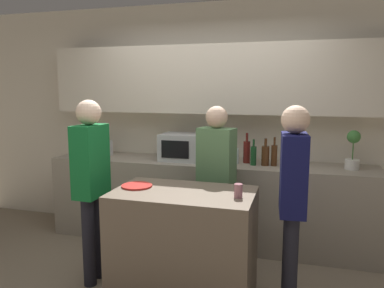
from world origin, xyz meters
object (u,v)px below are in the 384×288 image
at_px(toaster, 100,148).
at_px(bottle_3, 265,155).
at_px(bottle_2, 253,155).
at_px(person_right, 293,192).
at_px(potted_plant, 353,150).
at_px(bottle_4, 274,155).
at_px(plate_on_island, 137,186).
at_px(person_center, 91,176).
at_px(bottle_1, 247,151).
at_px(microwave, 185,147).
at_px(cup_0, 238,191).
at_px(bottle_0, 236,155).
at_px(person_left, 216,174).

xyz_separation_m(toaster, bottle_3, (1.98, -0.06, 0.02)).
distance_m(toaster, bottle_2, 1.86).
height_order(toaster, bottle_2, bottle_2).
relative_size(toaster, person_right, 0.16).
xyz_separation_m(potted_plant, bottle_2, (-0.98, -0.07, -0.09)).
bearing_deg(bottle_4, person_right, -79.02).
xyz_separation_m(plate_on_island, person_center, (-0.43, -0.01, 0.06)).
xyz_separation_m(toaster, bottle_1, (1.77, 0.04, 0.04)).
bearing_deg(bottle_1, microwave, -176.92).
relative_size(bottle_1, cup_0, 3.07).
distance_m(microwave, cup_0, 1.49).
height_order(microwave, bottle_0, microwave).
height_order(plate_on_island, person_left, person_left).
bearing_deg(person_center, potted_plant, 118.87).
bearing_deg(bottle_2, person_center, -139.17).
bearing_deg(toaster, microwave, -0.08).
distance_m(cup_0, person_left, 0.73).
bearing_deg(person_left, person_center, 43.45).
bearing_deg(toaster, person_right, -26.33).
distance_m(bottle_3, plate_on_island, 1.48).
distance_m(bottle_1, bottle_3, 0.23).
relative_size(microwave, toaster, 2.00).
relative_size(toaster, bottle_1, 0.79).
relative_size(plate_on_island, cup_0, 2.43).
bearing_deg(bottle_4, plate_on_island, -133.36).
relative_size(plate_on_island, person_left, 0.17).
height_order(bottle_0, bottle_1, bottle_1).
distance_m(potted_plant, person_left, 1.41).
xyz_separation_m(plate_on_island, cup_0, (0.87, -0.08, 0.05)).
height_order(bottle_3, person_right, person_right).
xyz_separation_m(bottle_2, plate_on_island, (-0.85, -1.10, -0.11)).
distance_m(bottle_1, person_center, 1.70).
xyz_separation_m(bottle_1, person_left, (-0.20, -0.63, -0.12)).
height_order(bottle_2, person_left, person_left).
bearing_deg(bottle_2, person_left, -119.02).
height_order(bottle_3, plate_on_island, bottle_3).
bearing_deg(bottle_1, plate_on_island, -122.30).
distance_m(potted_plant, bottle_0, 1.18).
xyz_separation_m(bottle_0, plate_on_island, (-0.66, -1.13, -0.10)).
xyz_separation_m(toaster, bottle_4, (2.07, -0.05, 0.03)).
distance_m(potted_plant, person_center, 2.55).
height_order(bottle_1, bottle_4, bottle_1).
xyz_separation_m(bottle_1, bottle_2, (0.09, -0.11, -0.02)).
xyz_separation_m(microwave, cup_0, (0.81, -1.25, -0.11)).
relative_size(bottle_2, person_right, 0.17).
relative_size(microwave, plate_on_island, 2.00).
bearing_deg(bottle_1, cup_0, -84.98).
relative_size(plate_on_island, person_right, 0.16).
distance_m(person_center, person_right, 1.70).
relative_size(bottle_2, plate_on_island, 1.07).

